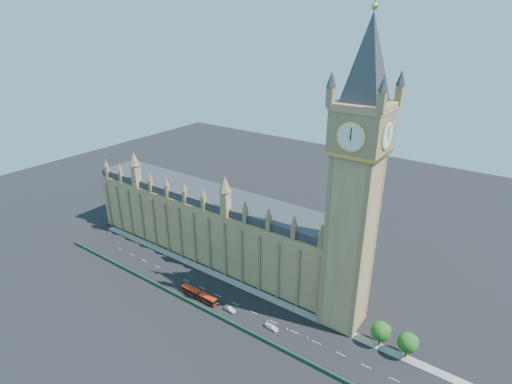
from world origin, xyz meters
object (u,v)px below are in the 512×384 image
Objects in this scene: car_grey at (215,301)px; car_silver at (230,309)px; car_white at (272,327)px; red_bus at (199,295)px.

car_grey is 0.93× the size of car_silver.
car_silver is at bearing -100.28° from car_grey.
car_grey reaches higher than car_white.
red_bus is at bearing 98.67° from car_silver.
car_white is (23.33, 0.83, -0.01)m from car_grey.
car_grey is 23.35m from car_white.
car_silver is (13.41, 0.92, -0.67)m from red_bus.
car_grey is 6.82m from car_silver.
car_grey is at bearing 95.20° from car_white.
car_grey is at bearing 92.32° from car_silver.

